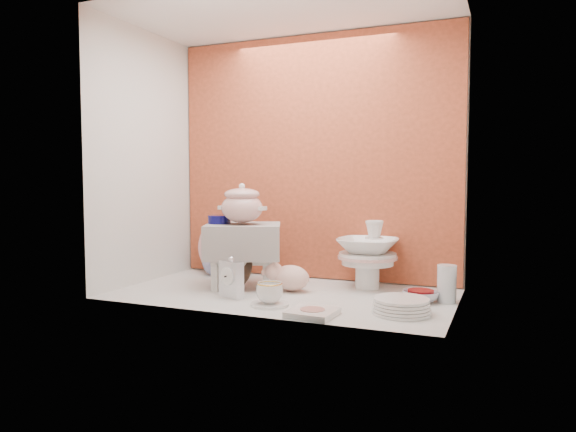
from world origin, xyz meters
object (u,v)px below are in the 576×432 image
Objects in this scene: gold_rim_teacup at (270,293)px; porcelain_tower at (368,254)px; floral_platter at (224,244)px; mantel_clock at (231,278)px; plush_pig at (291,277)px; step_stool at (243,255)px; soup_tureen at (242,204)px; blue_white_vase at (219,257)px; dinner_plate_stack at (401,306)px; crystal_bowl at (421,296)px.

porcelain_tower reaches higher than gold_rim_teacup.
floral_platter is 0.97m from gold_rim_teacup.
porcelain_tower is at bearing 60.33° from gold_rim_teacup.
plush_pig is (0.23, 0.26, -0.03)m from mantel_clock.
porcelain_tower is (0.67, 0.23, 0.01)m from step_stool.
porcelain_tower is at bearing 21.52° from soup_tureen.
porcelain_tower reaches higher than blue_white_vase.
soup_tureen reaches higher than plush_pig.
dinner_plate_stack is (0.65, -0.26, -0.04)m from plush_pig.
porcelain_tower reaches higher than mantel_clock.
dinner_plate_stack is at bearing -60.42° from porcelain_tower.
mantel_clock is 0.28m from gold_rim_teacup.
mantel_clock is at bearing -139.54° from porcelain_tower.
soup_tureen is at bearing 126.02° from mantel_clock.
gold_rim_teacup is (0.26, -0.08, -0.04)m from mantel_clock.
mantel_clock is 1.63× the size of gold_rim_teacup.
plush_pig is 0.46m from porcelain_tower.
soup_tureen is at bearing -158.48° from porcelain_tower.
soup_tureen is 1.52× the size of crystal_bowl.
soup_tureen is at bearing 165.40° from dinner_plate_stack.
blue_white_vase is (-0.33, 0.29, -0.07)m from step_stool.
gold_rim_teacup is at bearing 3.54° from mantel_clock.
dinner_plate_stack is at bearing -14.60° from soup_tureen.
mantel_clock is 0.35m from plush_pig.
step_stool is 0.32m from plush_pig.
dinner_plate_stack is 0.60m from porcelain_tower.
soup_tureen is 1.22× the size of blue_white_vase.
blue_white_vase is (-0.01, -0.06, -0.08)m from floral_platter.
soup_tureen reaches higher than blue_white_vase.
floral_platter is 1.43m from dinner_plate_stack.
blue_white_vase is 0.85× the size of plush_pig.
plush_pig is 0.98× the size of dinner_plate_stack.
dinner_plate_stack is 0.69× the size of porcelain_tower.
dinner_plate_stack is 0.28m from crystal_bowl.
mantel_clock is 0.79× the size of dinner_plate_stack.
porcelain_tower is (1.00, -0.06, 0.08)m from blue_white_vase.
step_stool is 1.08× the size of porcelain_tower.
soup_tureen is 1.04× the size of plush_pig.
mantel_clock is (0.07, -0.28, -0.08)m from step_stool.
soup_tureen is 1.02× the size of dinner_plate_stack.
floral_platter reaches higher than blue_white_vase.
floral_platter is 1.86× the size of mantel_clock.
step_stool is 1.56× the size of dinner_plate_stack.
plush_pig is at bearing -178.65° from crystal_bowl.
step_stool is 1.06× the size of floral_platter.
step_stool is at bearing 132.41° from gold_rim_teacup.
mantel_clock is at bearing -179.90° from dinner_plate_stack.
step_stool is 3.22× the size of gold_rim_teacup.
step_stool reaches higher than dinner_plate_stack.
crystal_bowl is 0.46× the size of porcelain_tower.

